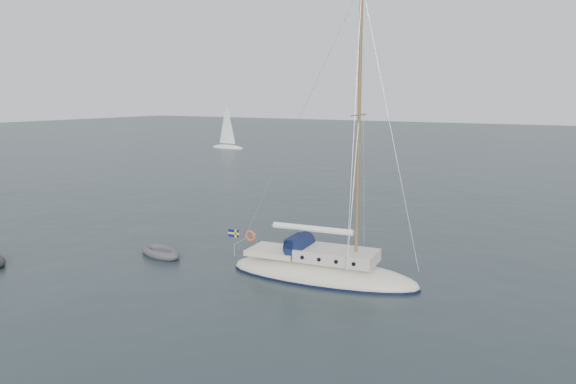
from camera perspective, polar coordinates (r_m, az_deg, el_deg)
The scene contains 4 objects.
ground at distance 28.22m, azimuth 0.50°, elevation -7.66°, with size 300.00×300.00×0.00m, color black.
sailboat at distance 26.35m, azimuth 3.52°, elevation -6.60°, with size 9.64×2.89×13.73m.
dinghy at distance 30.93m, azimuth -12.83°, elevation -5.97°, with size 3.02×1.36×0.43m.
distant_yacht_a at distance 90.53m, azimuth -6.22°, elevation 6.67°, with size 6.20×3.31×8.21m.
Camera 1 is at (13.49, -23.28, 8.51)m, focal length 35.00 mm.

